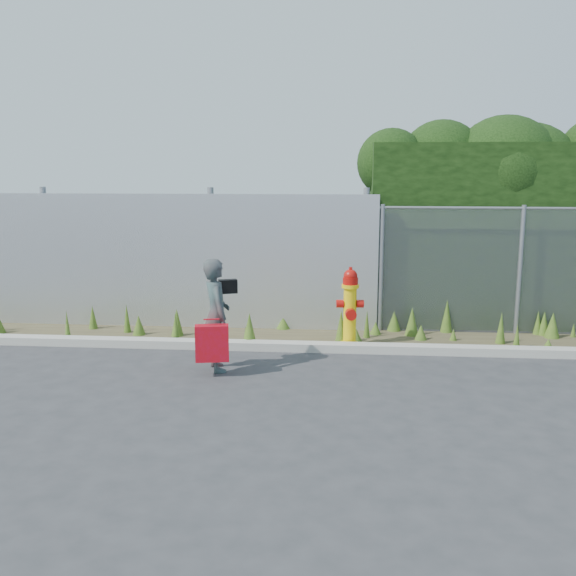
% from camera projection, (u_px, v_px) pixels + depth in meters
% --- Properties ---
extents(ground, '(80.00, 80.00, 0.00)m').
position_uv_depth(ground, '(303.00, 394.00, 7.54)').
color(ground, '#333335').
rests_on(ground, ground).
extents(curb, '(16.00, 0.22, 0.12)m').
position_uv_depth(curb, '(311.00, 347.00, 9.29)').
color(curb, '#AAA599').
rests_on(curb, ground).
extents(weed_strip, '(16.00, 1.32, 0.53)m').
position_uv_depth(weed_strip, '(352.00, 331.00, 9.89)').
color(weed_strip, '#483F29').
rests_on(weed_strip, ground).
extents(corrugated_fence, '(8.50, 0.21, 2.30)m').
position_uv_depth(corrugated_fence, '(118.00, 261.00, 10.54)').
color(corrugated_fence, silver).
rests_on(corrugated_fence, ground).
extents(fire_hydrant, '(0.40, 0.36, 1.20)m').
position_uv_depth(fire_hydrant, '(350.00, 309.00, 9.39)').
color(fire_hydrant, yellow).
rests_on(fire_hydrant, ground).
extents(woman, '(0.54, 0.63, 1.48)m').
position_uv_depth(woman, '(216.00, 315.00, 8.31)').
color(woman, '#106764').
rests_on(woman, ground).
extents(red_tote_bag, '(0.42, 0.15, 0.55)m').
position_uv_depth(red_tote_bag, '(212.00, 343.00, 8.08)').
color(red_tote_bag, '#B40A23').
extents(black_shoulder_bag, '(0.24, 0.10, 0.18)m').
position_uv_depth(black_shoulder_bag, '(228.00, 286.00, 8.48)').
color(black_shoulder_bag, black).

